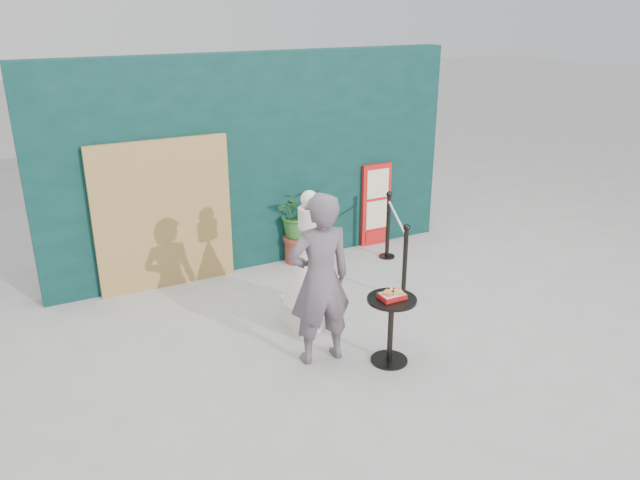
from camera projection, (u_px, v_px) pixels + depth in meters
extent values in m
plane|color=#ADAAA5|center=(372.00, 363.00, 6.68)|extent=(60.00, 60.00, 0.00)
cube|color=black|center=(256.00, 163.00, 8.75)|extent=(6.00, 0.30, 3.00)
cube|color=tan|center=(164.00, 215.00, 8.15)|extent=(1.80, 0.08, 2.00)
imported|color=#61535A|center=(320.00, 280.00, 6.43)|extent=(0.71, 0.49, 1.87)
cube|color=red|center=(376.00, 205.00, 9.72)|extent=(0.50, 0.06, 1.30)
cube|color=beige|center=(378.00, 184.00, 9.56)|extent=(0.38, 0.02, 0.45)
cube|color=beige|center=(377.00, 215.00, 9.74)|extent=(0.38, 0.02, 0.45)
cube|color=red|center=(376.00, 235.00, 9.87)|extent=(0.38, 0.02, 0.18)
cube|color=silver|center=(310.00, 311.00, 7.47)|extent=(0.55, 0.55, 0.30)
cone|color=silver|center=(310.00, 265.00, 7.25)|extent=(0.65, 0.65, 0.91)
cylinder|color=silver|center=(310.00, 218.00, 7.04)|extent=(0.26, 0.26, 0.24)
sphere|color=white|center=(309.00, 199.00, 6.96)|extent=(0.20, 0.20, 0.20)
cylinder|color=black|center=(389.00, 360.00, 6.71)|extent=(0.40, 0.40, 0.02)
cylinder|color=black|center=(390.00, 331.00, 6.58)|extent=(0.06, 0.06, 0.72)
cylinder|color=black|center=(392.00, 300.00, 6.45)|extent=(0.52, 0.52, 0.03)
cube|color=#A91412|center=(392.00, 296.00, 6.43)|extent=(0.26, 0.19, 0.05)
cube|color=red|center=(392.00, 294.00, 6.42)|extent=(0.24, 0.17, 0.00)
cube|color=#D18A4C|center=(388.00, 293.00, 6.41)|extent=(0.15, 0.14, 0.02)
cube|color=#E3BA53|center=(397.00, 292.00, 6.42)|extent=(0.13, 0.13, 0.02)
cone|color=#E7EB3D|center=(391.00, 289.00, 6.46)|extent=(0.06, 0.06, 0.06)
cylinder|color=brown|center=(298.00, 250.00, 9.23)|extent=(0.41, 0.41, 0.34)
cylinder|color=brown|center=(298.00, 238.00, 9.16)|extent=(0.45, 0.45, 0.06)
imported|color=#2D622A|center=(298.00, 212.00, 9.01)|extent=(0.67, 0.58, 0.75)
cylinder|color=black|center=(403.00, 299.00, 8.09)|extent=(0.24, 0.24, 0.02)
cylinder|color=black|center=(405.00, 265.00, 7.92)|extent=(0.06, 0.06, 0.96)
sphere|color=black|center=(407.00, 228.00, 7.74)|extent=(0.09, 0.09, 0.09)
cylinder|color=black|center=(387.00, 256.00, 9.43)|extent=(0.24, 0.24, 0.02)
cylinder|color=black|center=(388.00, 227.00, 9.26)|extent=(0.06, 0.06, 0.96)
sphere|color=black|center=(389.00, 194.00, 9.08)|extent=(0.09, 0.09, 0.09)
cylinder|color=white|center=(397.00, 217.00, 8.45)|extent=(0.63, 1.31, 0.03)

